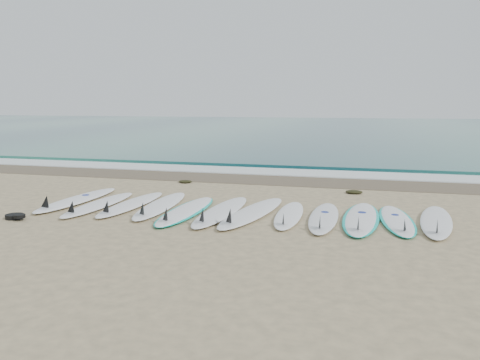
% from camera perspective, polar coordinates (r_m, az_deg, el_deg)
% --- Properties ---
extents(ground, '(120.00, 120.00, 0.00)m').
position_cam_1_polar(ground, '(9.02, -0.32, -4.12)').
color(ground, tan).
extents(ocean, '(120.00, 55.00, 0.03)m').
position_cam_1_polar(ocean, '(41.08, 11.84, 6.24)').
color(ocean, '#24655F').
rests_on(ocean, ground).
extents(wet_sand_band, '(120.00, 1.80, 0.01)m').
position_cam_1_polar(wet_sand_band, '(12.95, 4.49, 0.00)').
color(wet_sand_band, brown).
rests_on(wet_sand_band, ground).
extents(foam_band, '(120.00, 1.40, 0.04)m').
position_cam_1_polar(foam_band, '(14.31, 5.52, 0.94)').
color(foam_band, silver).
rests_on(foam_band, ground).
extents(wave_crest, '(120.00, 1.00, 0.10)m').
position_cam_1_polar(wave_crest, '(15.77, 6.43, 1.82)').
color(wave_crest, '#24655F').
rests_on(wave_crest, ground).
extents(surfboard_0, '(0.65, 2.80, 0.36)m').
position_cam_1_polar(surfboard_0, '(10.62, -19.37, -2.27)').
color(surfboard_0, white).
rests_on(surfboard_0, ground).
extents(surfboard_1, '(0.55, 2.57, 0.33)m').
position_cam_1_polar(surfboard_1, '(10.01, -16.95, -2.85)').
color(surfboard_1, white).
rests_on(surfboard_1, ground).
extents(surfboard_2, '(0.59, 2.61, 0.33)m').
position_cam_1_polar(surfboard_2, '(9.86, -13.23, -2.87)').
color(surfboard_2, white).
rests_on(surfboard_2, ground).
extents(surfboard_3, '(0.79, 2.75, 0.35)m').
position_cam_1_polar(surfboard_3, '(9.61, -9.76, -3.05)').
color(surfboard_3, white).
rests_on(surfboard_3, ground).
extents(surfboard_4, '(0.64, 2.65, 0.34)m').
position_cam_1_polar(surfboard_4, '(9.11, -6.66, -3.73)').
color(surfboard_4, white).
rests_on(surfboard_4, ground).
extents(surfboard_5, '(0.67, 2.79, 0.36)m').
position_cam_1_polar(surfboard_5, '(8.96, -2.40, -3.83)').
color(surfboard_5, white).
rests_on(surfboard_5, ground).
extents(surfboard_6, '(1.03, 2.93, 0.37)m').
position_cam_1_polar(surfboard_6, '(8.86, 1.39, -3.96)').
color(surfboard_6, white).
rests_on(surfboard_6, ground).
extents(surfboard_7, '(0.57, 2.32, 0.29)m').
position_cam_1_polar(surfboard_7, '(8.76, 5.97, -4.24)').
color(surfboard_7, white).
rests_on(surfboard_7, ground).
extents(surfboard_8, '(0.54, 2.48, 0.32)m').
position_cam_1_polar(surfboard_8, '(8.64, 10.16, -4.51)').
color(surfboard_8, white).
rests_on(surfboard_8, ground).
extents(surfboard_9, '(0.75, 2.69, 0.34)m').
position_cam_1_polar(surfboard_9, '(8.75, 14.54, -4.52)').
color(surfboard_9, white).
rests_on(surfboard_9, ground).
extents(surfboard_10, '(0.75, 2.40, 0.30)m').
position_cam_1_polar(surfboard_10, '(8.81, 18.60, -4.65)').
color(surfboard_10, white).
rests_on(surfboard_10, ground).
extents(surfboard_11, '(0.84, 2.62, 0.33)m').
position_cam_1_polar(surfboard_11, '(8.91, 22.80, -4.66)').
color(surfboard_11, white).
rests_on(surfboard_11, ground).
extents(seaweed_near, '(0.37, 0.28, 0.07)m').
position_cam_1_polar(seaweed_near, '(12.56, -6.69, -0.18)').
color(seaweed_near, black).
rests_on(seaweed_near, ground).
extents(seaweed_far, '(0.40, 0.31, 0.08)m').
position_cam_1_polar(seaweed_far, '(11.33, 13.73, -1.41)').
color(seaweed_far, black).
rests_on(seaweed_far, ground).
extents(leash_coil, '(0.46, 0.36, 0.11)m').
position_cam_1_polar(leash_coil, '(9.54, -25.68, -4.01)').
color(leash_coil, black).
rests_on(leash_coil, ground).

